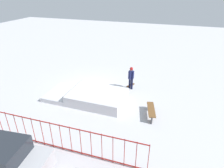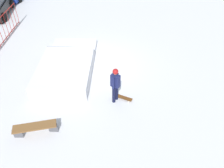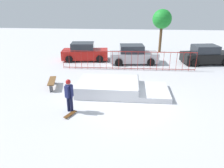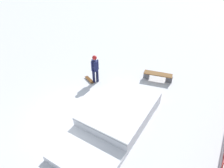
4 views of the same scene
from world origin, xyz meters
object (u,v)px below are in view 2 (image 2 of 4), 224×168
skate_ramp (67,67)px  skater (115,83)px  park_bench (35,128)px  skateboard (124,98)px

skate_ramp → skater: size_ratio=3.14×
park_bench → skate_ramp: bearing=-6.4°
skate_ramp → skateboard: 3.57m
skate_ramp → skater: 3.38m
skateboard → skate_ramp: bearing=169.9°
skate_ramp → park_bench: (-4.09, 0.46, 0.04)m
skater → skateboard: bearing=44.3°
skater → park_bench: skater is taller
skater → skateboard: (0.09, -0.39, -0.93)m
skate_ramp → park_bench: skate_ramp is taller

